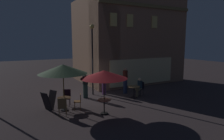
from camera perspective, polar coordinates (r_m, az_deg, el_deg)
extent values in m
plane|color=#3B3031|center=(12.88, -7.82, -8.36)|extent=(60.00, 60.00, 0.00)
cube|color=#956C53|center=(17.04, 8.47, 8.30)|extent=(8.79, 1.81, 7.40)
cube|color=#956C53|center=(17.30, -5.63, 8.35)|extent=(1.81, 6.38, 7.40)
cube|color=olive|center=(16.52, 10.79, 18.02)|extent=(8.79, 0.12, 0.25)
cube|color=#DDC66C|center=(14.61, 0.46, 14.57)|extent=(0.55, 0.06, 0.95)
cube|color=#DDC66C|center=(15.34, 5.31, 14.24)|extent=(0.55, 0.06, 0.95)
cube|color=#DDC66C|center=(16.78, 12.35, 13.57)|extent=(0.55, 0.06, 0.95)
cube|color=beige|center=(16.20, 9.03, -0.41)|extent=(6.15, 0.08, 2.10)
cylinder|color=black|center=(13.39, -5.74, 2.34)|extent=(0.10, 0.10, 4.59)
sphere|color=#FBCF61|center=(13.36, -5.89, 12.58)|extent=(0.31, 0.31, 0.31)
cube|color=black|center=(11.29, -17.28, -8.32)|extent=(0.54, 0.64, 1.01)
cube|color=black|center=(11.07, -18.73, -8.71)|extent=(0.54, 0.64, 1.01)
cylinder|color=black|center=(11.02, -13.76, -11.37)|extent=(0.40, 0.40, 0.03)
cylinder|color=black|center=(10.91, -13.82, -9.73)|extent=(0.06, 0.06, 0.69)
cylinder|color=#492E1A|center=(10.81, -13.89, -7.91)|extent=(0.73, 0.73, 0.03)
cylinder|color=black|center=(10.25, -2.29, -12.65)|extent=(0.40, 0.40, 0.03)
cylinder|color=black|center=(10.13, -2.30, -10.79)|extent=(0.06, 0.06, 0.73)
cylinder|color=#8D5C48|center=(10.01, -2.31, -8.72)|extent=(0.69, 0.69, 0.03)
cylinder|color=black|center=(13.07, 6.44, -8.03)|extent=(0.40, 0.40, 0.03)
cylinder|color=black|center=(12.97, 6.46, -6.53)|extent=(0.06, 0.06, 0.74)
cylinder|color=olive|center=(12.88, 6.49, -4.87)|extent=(0.78, 0.78, 0.03)
cylinder|color=black|center=(11.01, -13.76, -11.30)|extent=(0.36, 0.36, 0.06)
cylinder|color=#4E3F1C|center=(10.67, -13.99, -5.21)|extent=(0.05, 0.05, 2.46)
cone|color=#324A2F|center=(10.49, -14.18, 0.29)|extent=(2.56, 2.56, 0.49)
cylinder|color=black|center=(10.25, -2.29, -12.57)|extent=(0.36, 0.36, 0.06)
cylinder|color=#493B1F|center=(9.91, -2.33, -6.74)|extent=(0.05, 0.05, 2.21)
cone|color=maroon|center=(9.71, -2.36, -1.29)|extent=(2.37, 2.37, 0.41)
cylinder|color=brown|center=(10.42, -15.06, -11.41)|extent=(0.03, 0.03, 0.43)
cylinder|color=brown|center=(10.38, -13.16, -11.41)|extent=(0.03, 0.03, 0.43)
cylinder|color=brown|center=(10.10, -15.28, -12.05)|extent=(0.03, 0.03, 0.43)
cylinder|color=brown|center=(10.07, -13.33, -12.05)|extent=(0.03, 0.03, 0.43)
cube|color=brown|center=(10.16, -14.26, -10.49)|extent=(0.54, 0.54, 0.04)
cube|color=brown|center=(9.90, -14.43, -9.41)|extent=(0.41, 0.18, 0.49)
cylinder|color=brown|center=(10.78, -10.90, -10.56)|extent=(0.03, 0.03, 0.44)
cylinder|color=brown|center=(11.07, -10.87, -10.05)|extent=(0.03, 0.03, 0.44)
cylinder|color=brown|center=(10.77, -9.26, -10.52)|extent=(0.03, 0.03, 0.44)
cylinder|color=brown|center=(11.06, -9.27, -10.02)|extent=(0.03, 0.03, 0.44)
cube|color=brown|center=(10.85, -10.11, -9.08)|extent=(0.48, 0.48, 0.04)
cube|color=brown|center=(10.78, -9.23, -7.96)|extent=(0.16, 0.37, 0.40)
cylinder|color=black|center=(11.48, -12.43, -9.45)|extent=(0.03, 0.03, 0.43)
cylinder|color=black|center=(11.53, -14.16, -9.42)|extent=(0.03, 0.03, 0.43)
cylinder|color=black|center=(11.80, -12.18, -8.94)|extent=(0.03, 0.03, 0.43)
cylinder|color=black|center=(11.86, -13.86, -8.92)|extent=(0.03, 0.03, 0.43)
cube|color=black|center=(11.60, -13.19, -8.08)|extent=(0.57, 0.57, 0.04)
cube|color=black|center=(11.72, -13.08, -6.62)|extent=(0.41, 0.22, 0.47)
cylinder|color=black|center=(13.33, 8.33, -6.79)|extent=(0.03, 0.03, 0.45)
cylinder|color=black|center=(13.51, 7.14, -6.56)|extent=(0.03, 0.03, 0.45)
cylinder|color=black|center=(13.60, 9.12, -6.50)|extent=(0.03, 0.03, 0.45)
cylinder|color=black|center=(13.78, 7.94, -6.28)|extent=(0.03, 0.03, 0.45)
cube|color=black|center=(13.49, 8.15, -5.53)|extent=(0.54, 0.54, 0.04)
cube|color=black|center=(13.59, 8.62, -4.36)|extent=(0.18, 0.41, 0.46)
cube|color=#7B7353|center=(13.37, 7.82, -5.56)|extent=(0.45, 0.43, 0.14)
cylinder|color=#7B7353|center=(13.31, 7.41, -6.72)|extent=(0.14, 0.14, 0.49)
cylinder|color=#1F3644|center=(13.43, 8.18, -4.32)|extent=(0.33, 0.33, 0.55)
sphere|color=beige|center=(13.35, 8.21, -2.75)|extent=(0.23, 0.23, 0.23)
cylinder|color=#293D39|center=(12.99, -7.79, -6.09)|extent=(0.31, 0.31, 0.93)
cylinder|color=black|center=(12.83, -7.86, -2.84)|extent=(0.37, 0.37, 0.57)
sphere|color=beige|center=(12.76, -7.89, -1.15)|extent=(0.23, 0.23, 0.23)
cylinder|color=#5D3169|center=(13.72, -2.36, -5.41)|extent=(0.26, 0.26, 0.85)
cylinder|color=#5A3D67|center=(13.56, -2.38, -2.39)|extent=(0.31, 0.31, 0.62)
sphere|color=#966E4E|center=(13.50, -2.39, -0.74)|extent=(0.19, 0.19, 0.19)
cylinder|color=navy|center=(14.05, 3.88, -4.79)|extent=(0.29, 0.29, 1.00)
cylinder|color=#532018|center=(13.89, 3.91, -1.48)|extent=(0.34, 0.34, 0.65)
sphere|color=tan|center=(13.82, 3.93, 0.22)|extent=(0.20, 0.20, 0.20)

